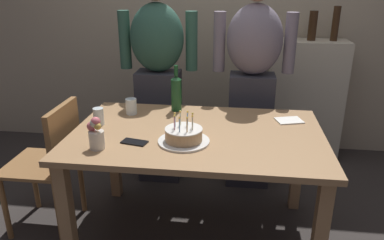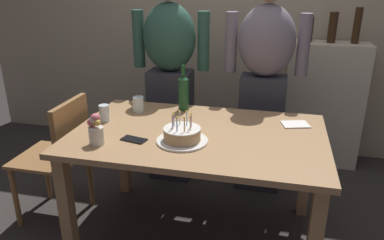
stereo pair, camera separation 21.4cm
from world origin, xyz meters
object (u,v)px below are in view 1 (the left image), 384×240
person_man_bearded (158,77)px  birthday_cake (184,136)px  water_glass_far (131,106)px  person_woman_cardigan (252,80)px  wine_bottle (176,92)px  water_glass_near (99,116)px  cell_phone (135,142)px  dining_chair (53,158)px  flower_vase (96,134)px  napkin_stack (289,120)px

person_man_bearded → birthday_cake: bearing=110.4°
water_glass_far → person_woman_cardigan: (0.81, 0.48, 0.08)m
wine_bottle → person_woman_cardigan: person_woman_cardigan is taller
water_glass_near → water_glass_far: (0.15, 0.22, -0.00)m
birthday_cake → cell_phone: size_ratio=2.02×
water_glass_far → wine_bottle: bearing=20.8°
water_glass_far → dining_chair: bearing=-149.4°
water_glass_far → person_man_bearded: 0.50m
flower_vase → water_glass_far: bearing=86.4°
napkin_stack → dining_chair: dining_chair is taller
water_glass_near → water_glass_far: water_glass_near is taller
water_glass_near → water_glass_far: bearing=55.8°
water_glass_far → flower_vase: 0.56m
napkin_stack → person_woman_cardigan: person_woman_cardigan is taller
dining_chair → person_woman_cardigan: bearing=120.7°
person_man_bearded → water_glass_near: bearing=71.6°
cell_phone → birthday_cake: bearing=21.4°
birthday_cake → napkin_stack: (0.63, 0.41, -0.03)m
person_man_bearded → person_woman_cardigan: bearing=-180.0°
water_glass_near → wine_bottle: 0.55m
water_glass_far → person_woman_cardigan: person_woman_cardigan is taller
person_man_bearded → dining_chair: person_man_bearded is taller
birthday_cake → wine_bottle: wine_bottle is taller
water_glass_far → napkin_stack: 1.05m
napkin_stack → person_man_bearded: 1.09m
flower_vase → dining_chair: 0.60m
birthday_cake → cell_phone: (-0.27, -0.04, -0.03)m
flower_vase → person_man_bearded: person_man_bearded is taller
person_woman_cardigan → dining_chair: person_woman_cardigan is taller
cell_phone → person_woman_cardigan: bearing=67.1°
napkin_stack → person_woman_cardigan: size_ratio=0.10×
birthday_cake → napkin_stack: 0.75m
birthday_cake → cell_phone: bearing=-171.0°
wine_bottle → person_woman_cardigan: bearing=35.5°
napkin_stack → person_man_bearded: size_ratio=0.10×
flower_vase → wine_bottle: bearing=63.9°
water_glass_near → birthday_cake: bearing=-19.3°
person_man_bearded → person_woman_cardigan: (0.73, 0.00, 0.00)m
birthday_cake → water_glass_near: size_ratio=2.68×
water_glass_far → cell_phone: water_glass_far is taller
water_glass_far → flower_vase: size_ratio=0.60×
person_woman_cardigan → person_man_bearded: bearing=0.0°
person_woman_cardigan → dining_chair: bearing=30.7°
water_glass_far → person_woman_cardigan: 0.95m
birthday_cake → person_man_bearded: (-0.33, 0.90, 0.10)m
birthday_cake → water_glass_far: 0.59m
water_glass_near → wine_bottle: (0.44, 0.33, 0.07)m
flower_vase → person_woman_cardigan: person_woman_cardigan is taller
cell_phone → dining_chair: 0.68m
birthday_cake → flower_vase: 0.48m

